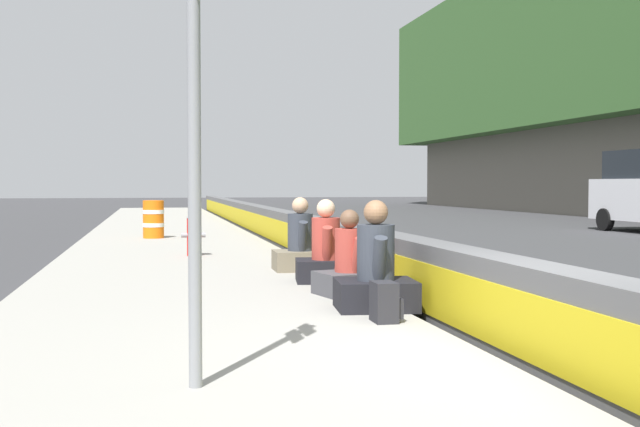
{
  "coord_description": "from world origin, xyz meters",
  "views": [
    {
      "loc": [
        -5.77,
        3.11,
        1.51
      ],
      "look_at": [
        7.3,
        0.33,
        1.01
      ],
      "focal_mm": 44.31,
      "sensor_mm": 36.0,
      "label": 1
    }
  ],
  "objects_px": {
    "route_sign_post": "(195,79)",
    "seated_person_rear": "(326,256)",
    "fire_hydrant": "(193,232)",
    "construction_barrel": "(153,219)",
    "seated_person_foreground": "(376,275)",
    "seated_person_middle": "(349,268)",
    "seated_person_far": "(300,247)",
    "backpack": "(385,302)"
  },
  "relations": [
    {
      "from": "route_sign_post",
      "to": "seated_person_foreground",
      "type": "distance_m",
      "value": 3.98
    },
    {
      "from": "route_sign_post",
      "to": "backpack",
      "type": "xyz_separation_m",
      "value": [
        2.14,
        -1.97,
        -1.88
      ]
    },
    {
      "from": "seated_person_rear",
      "to": "seated_person_foreground",
      "type": "bearing_deg",
      "value": -179.86
    },
    {
      "from": "seated_person_middle",
      "to": "construction_barrel",
      "type": "height_order",
      "value": "seated_person_middle"
    },
    {
      "from": "seated_person_middle",
      "to": "seated_person_far",
      "type": "distance_m",
      "value": 2.83
    },
    {
      "from": "seated_person_rear",
      "to": "construction_barrel",
      "type": "xyz_separation_m",
      "value": [
        9.52,
        2.35,
        0.12
      ]
    },
    {
      "from": "seated_person_middle",
      "to": "seated_person_far",
      "type": "height_order",
      "value": "seated_person_far"
    },
    {
      "from": "backpack",
      "to": "construction_barrel",
      "type": "bearing_deg",
      "value": 9.89
    },
    {
      "from": "seated_person_foreground",
      "to": "construction_barrel",
      "type": "height_order",
      "value": "seated_person_foreground"
    },
    {
      "from": "seated_person_rear",
      "to": "backpack",
      "type": "height_order",
      "value": "seated_person_rear"
    },
    {
      "from": "fire_hydrant",
      "to": "construction_barrel",
      "type": "relative_size",
      "value": 0.93
    },
    {
      "from": "seated_person_foreground",
      "to": "fire_hydrant",
      "type": "bearing_deg",
      "value": 13.25
    },
    {
      "from": "seated_person_foreground",
      "to": "backpack",
      "type": "xyz_separation_m",
      "value": [
        -0.78,
        0.13,
        -0.18
      ]
    },
    {
      "from": "seated_person_far",
      "to": "seated_person_rear",
      "type": "bearing_deg",
      "value": -176.73
    },
    {
      "from": "fire_hydrant",
      "to": "backpack",
      "type": "distance_m",
      "value": 7.82
    },
    {
      "from": "fire_hydrant",
      "to": "seated_person_far",
      "type": "distance_m",
      "value": 3.28
    },
    {
      "from": "seated_person_foreground",
      "to": "seated_person_far",
      "type": "bearing_deg",
      "value": 1.31
    },
    {
      "from": "seated_person_middle",
      "to": "seated_person_rear",
      "type": "relative_size",
      "value": 0.91
    },
    {
      "from": "route_sign_post",
      "to": "backpack",
      "type": "height_order",
      "value": "route_sign_post"
    },
    {
      "from": "seated_person_foreground",
      "to": "seated_person_far",
      "type": "relative_size",
      "value": 1.03
    },
    {
      "from": "route_sign_post",
      "to": "seated_person_middle",
      "type": "relative_size",
      "value": 3.41
    },
    {
      "from": "seated_person_foreground",
      "to": "seated_person_far",
      "type": "xyz_separation_m",
      "value": [
        3.99,
        0.09,
        -0.01
      ]
    },
    {
      "from": "construction_barrel",
      "to": "fire_hydrant",
      "type": "bearing_deg",
      "value": -171.85
    },
    {
      "from": "route_sign_post",
      "to": "backpack",
      "type": "relative_size",
      "value": 9.0
    },
    {
      "from": "seated_person_foreground",
      "to": "seated_person_middle",
      "type": "relative_size",
      "value": 1.13
    },
    {
      "from": "route_sign_post",
      "to": "seated_person_far",
      "type": "bearing_deg",
      "value": -16.17
    },
    {
      "from": "backpack",
      "to": "route_sign_post",
      "type": "bearing_deg",
      "value": 137.37
    },
    {
      "from": "seated_person_far",
      "to": "construction_barrel",
      "type": "bearing_deg",
      "value": 15.76
    },
    {
      "from": "seated_person_rear",
      "to": "backpack",
      "type": "xyz_separation_m",
      "value": [
        -3.28,
        0.12,
        -0.17
      ]
    },
    {
      "from": "seated_person_middle",
      "to": "seated_person_far",
      "type": "bearing_deg",
      "value": 1.82
    },
    {
      "from": "route_sign_post",
      "to": "seated_person_middle",
      "type": "xyz_separation_m",
      "value": [
        4.08,
        -2.1,
        -1.74
      ]
    },
    {
      "from": "route_sign_post",
      "to": "construction_barrel",
      "type": "bearing_deg",
      "value": 0.99
    },
    {
      "from": "fire_hydrant",
      "to": "construction_barrel",
      "type": "height_order",
      "value": "construction_barrel"
    },
    {
      "from": "fire_hydrant",
      "to": "seated_person_middle",
      "type": "distance_m",
      "value": 5.95
    },
    {
      "from": "fire_hydrant",
      "to": "seated_person_far",
      "type": "relative_size",
      "value": 0.76
    },
    {
      "from": "seated_person_rear",
      "to": "construction_barrel",
      "type": "bearing_deg",
      "value": 13.87
    },
    {
      "from": "route_sign_post",
      "to": "seated_person_rear",
      "type": "height_order",
      "value": "route_sign_post"
    },
    {
      "from": "seated_person_rear",
      "to": "fire_hydrant",
      "type": "bearing_deg",
      "value": 20.21
    },
    {
      "from": "seated_person_foreground",
      "to": "construction_barrel",
      "type": "distance_m",
      "value": 12.25
    },
    {
      "from": "seated_person_middle",
      "to": "fire_hydrant",
      "type": "bearing_deg",
      "value": 15.8
    },
    {
      "from": "seated_person_foreground",
      "to": "backpack",
      "type": "height_order",
      "value": "seated_person_foreground"
    },
    {
      "from": "seated_person_middle",
      "to": "seated_person_far",
      "type": "relative_size",
      "value": 0.91
    }
  ]
}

